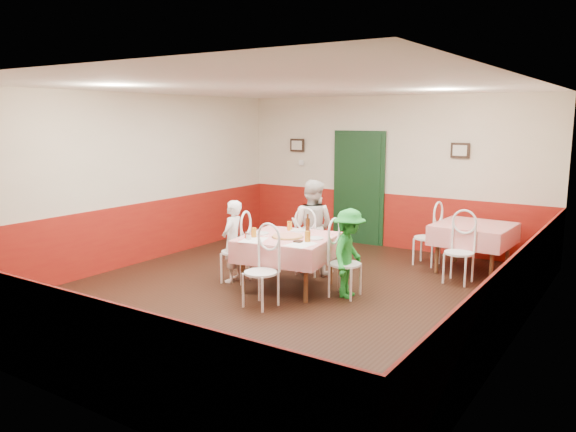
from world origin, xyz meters
The scene contains 39 objects.
floor centered at (0.00, 0.00, 0.00)m, with size 7.00×7.00×0.00m, color black.
ceiling centered at (0.00, 0.00, 2.80)m, with size 7.00×7.00×0.00m, color white.
back_wall centered at (0.00, 3.50, 1.40)m, with size 6.00×0.10×2.80m, color beige.
front_wall centered at (0.00, -3.50, 1.40)m, with size 6.00×0.10×2.80m, color beige.
left_wall centered at (-3.00, 0.00, 1.40)m, with size 0.10×7.00×2.80m, color beige.
right_wall centered at (3.00, 0.00, 1.40)m, with size 0.10×7.00×2.80m, color beige.
wainscot_back centered at (0.00, 3.48, 0.50)m, with size 6.00×0.03×1.00m, color maroon.
wainscot_front centered at (0.00, -3.48, 0.50)m, with size 6.00×0.03×1.00m, color maroon.
wainscot_left centered at (-2.98, 0.00, 0.50)m, with size 0.03×7.00×1.00m, color maroon.
wainscot_right centered at (2.98, 0.00, 0.50)m, with size 0.03×7.00×1.00m, color maroon.
door centered at (-0.60, 3.45, 1.05)m, with size 0.96×0.06×2.10m, color black.
picture_left centered at (-2.00, 3.45, 1.85)m, with size 0.32×0.03×0.26m, color black.
picture_right centered at (1.30, 3.45, 1.85)m, with size 0.32×0.03×0.26m, color black.
thermostat centered at (-1.90, 3.45, 1.50)m, with size 0.10×0.03×0.10m, color white.
main_table centered at (-0.10, 0.23, 0.38)m, with size 1.22×1.22×0.77m, color red.
second_table centered at (1.84, 2.59, 0.38)m, with size 1.12×1.12×0.77m, color red.
chair_left centered at (-0.94, 0.10, 0.45)m, with size 0.42×0.42×0.90m, color white, non-canonical shape.
chair_right centered at (0.74, 0.36, 0.45)m, with size 0.42×0.42×0.90m, color white, non-canonical shape.
chair_far centered at (-0.23, 1.07, 0.45)m, with size 0.42×0.42×0.90m, color white, non-canonical shape.
chair_near centered at (0.03, -0.61, 0.45)m, with size 0.42×0.42×0.90m, color white, non-canonical shape.
chair_second_a centered at (1.09, 2.59, 0.45)m, with size 0.42×0.42×0.90m, color white, non-canonical shape.
chair_second_b centered at (1.84, 1.84, 0.45)m, with size 0.42×0.42×0.90m, color white, non-canonical shape.
pizza centered at (-0.06, 0.16, 0.77)m, with size 0.42×0.42×0.03m, color #B74723.
plate_left centered at (-0.53, 0.15, 0.77)m, with size 0.25×0.25×0.01m, color white.
plate_right centered at (0.29, 0.29, 0.77)m, with size 0.25×0.25×0.01m, color white.
plate_far centered at (-0.18, 0.64, 0.77)m, with size 0.25×0.25×0.01m, color white.
glass_a centered at (-0.46, -0.08, 0.83)m, with size 0.07×0.07×0.13m, color #BF7219.
glass_b centered at (0.31, 0.08, 0.83)m, with size 0.08×0.08×0.14m, color #BF7219.
glass_c centered at (-0.32, 0.60, 0.83)m, with size 0.07×0.07×0.13m, color #BF7219.
beer_bottle centered at (-0.04, 0.65, 0.88)m, with size 0.07×0.07×0.24m, color #381C0A.
shaker_a centered at (-0.44, -0.26, 0.81)m, with size 0.04×0.04×0.09m, color silver.
shaker_b centered at (-0.41, -0.25, 0.81)m, with size 0.04×0.04×0.09m, color silver.
shaker_c centered at (-0.50, -0.21, 0.81)m, with size 0.04×0.04×0.09m, color #B23319.
menu_left centered at (-0.35, -0.23, 0.76)m, with size 0.30×0.40×0.00m, color white.
menu_right centered at (0.33, -0.11, 0.76)m, with size 0.30×0.40×0.00m, color white.
wallet centered at (0.22, -0.01, 0.77)m, with size 0.11×0.09×0.02m, color black.
diner_left centered at (-0.99, 0.09, 0.61)m, with size 0.44×0.29×1.21m, color gray.
diner_far centered at (-0.24, 1.12, 0.73)m, with size 0.71×0.56×1.47m, color gray.
diner_right centered at (0.79, 0.37, 0.61)m, with size 0.78×0.45×1.21m, color gray.
Camera 1 is at (4.14, -6.20, 2.41)m, focal length 35.00 mm.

